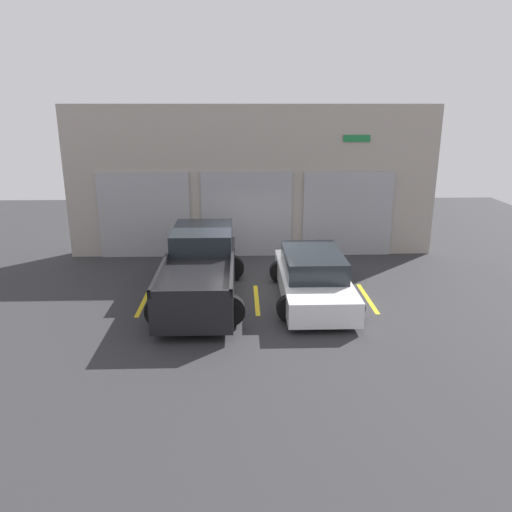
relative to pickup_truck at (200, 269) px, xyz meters
The scene contains 7 objects.
ground_plane 1.97m from the pickup_truck, 31.57° to the left, with size 28.00×28.00×0.00m, color #2D2D30.
shophouse_building 4.80m from the pickup_truck, 70.19° to the left, with size 12.67×0.68×5.15m.
pickup_truck is the anchor object (origin of this frame).
sedan_white 3.08m from the pickup_truck, ahead, with size 2.19×4.51×1.32m.
parking_stripe_far_left 1.75m from the pickup_truck, 169.51° to the right, with size 0.12×2.20×0.01m, color gold.
parking_stripe_left 1.75m from the pickup_truck, 10.49° to the right, with size 0.12×2.20×0.01m, color gold.
parking_stripe_centre 4.67m from the pickup_truck, ahead, with size 0.12×2.20×0.01m, color gold.
Camera 1 is at (-0.43, -13.92, 5.13)m, focal length 35.00 mm.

